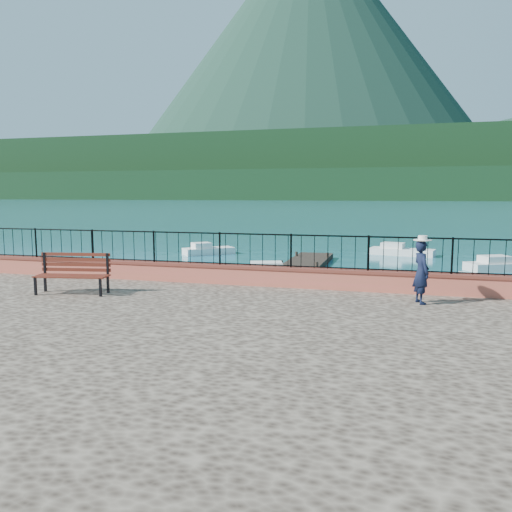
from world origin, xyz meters
The scene contains 16 objects.
ground centered at (0.00, 0.00, 0.00)m, with size 2000.00×2000.00×0.00m, color #19596B.
promenade centered at (0.00, -6.00, 0.60)m, with size 30.00×20.00×1.20m, color #332821.
parapet centered at (0.00, 3.70, 1.49)m, with size 28.00×0.46×0.58m, color #BF5145.
railing centered at (0.00, 3.70, 2.25)m, with size 27.00×0.05×0.95m, color black.
dock centered at (-2.00, 12.00, 0.15)m, with size 2.00×16.00×0.30m, color #2D231C.
far_forest centered at (0.00, 300.00, 9.00)m, with size 900.00×60.00×18.00m, color black.
foothills centered at (0.00, 360.00, 22.00)m, with size 900.00×120.00×44.00m, color black.
volcano centered at (-120.00, 700.00, 190.00)m, with size 560.00×560.00×380.00m, color #142D23.
park_bench centered at (-5.84, 1.11, 1.52)m, with size 2.06×0.97×1.10m.
person centered at (3.26, 2.39, 1.99)m, with size 0.58×0.38×1.58m, color black.
hat centered at (3.26, 2.39, 2.84)m, with size 0.44×0.44×0.12m, color white.
boat_0 centered at (-2.50, 11.87, 0.40)m, with size 4.19×1.30×0.80m, color silver.
boat_1 centered at (6.21, 10.31, 0.40)m, with size 3.78×1.30×0.80m, color silver.
boat_2 centered at (8.10, 17.36, 0.40)m, with size 3.96×1.30×0.80m, color silver.
boat_3 centered at (-9.04, 19.75, 0.40)m, with size 3.23×1.30×0.80m, color white.
boat_4 centered at (3.08, 22.63, 0.40)m, with size 3.96×1.30×0.80m, color silver.
Camera 1 is at (2.60, -10.46, 3.92)m, focal length 35.00 mm.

